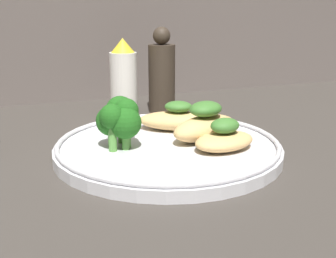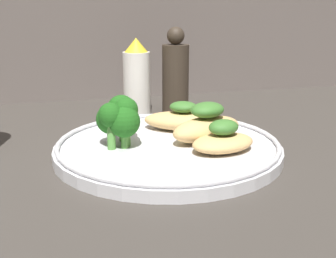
{
  "view_description": "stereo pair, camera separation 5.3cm",
  "coord_description": "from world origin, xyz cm",
  "px_view_note": "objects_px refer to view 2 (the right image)",
  "views": [
    {
      "loc": [
        -18.78,
        -47.35,
        18.16
      ],
      "look_at": [
        0.0,
        0.0,
        3.4
      ],
      "focal_mm": 45.0,
      "sensor_mm": 36.0,
      "label": 1
    },
    {
      "loc": [
        -13.76,
        -49.04,
        18.16
      ],
      "look_at": [
        0.0,
        0.0,
        3.4
      ],
      "focal_mm": 45.0,
      "sensor_mm": 36.0,
      "label": 2
    }
  ],
  "objects_px": {
    "plate": "(168,147)",
    "broccoli_bunch": "(119,117)",
    "sauce_bottle": "(137,78)",
    "pepper_grinder": "(175,75)"
  },
  "relations": [
    {
      "from": "broccoli_bunch",
      "to": "sauce_bottle",
      "type": "bearing_deg",
      "value": 72.75
    },
    {
      "from": "plate",
      "to": "pepper_grinder",
      "type": "distance_m",
      "value": 0.24
    },
    {
      "from": "plate",
      "to": "pepper_grinder",
      "type": "height_order",
      "value": "pepper_grinder"
    },
    {
      "from": "plate",
      "to": "broccoli_bunch",
      "type": "height_order",
      "value": "broccoli_bunch"
    },
    {
      "from": "pepper_grinder",
      "to": "sauce_bottle",
      "type": "bearing_deg",
      "value": 180.0
    },
    {
      "from": "plate",
      "to": "broccoli_bunch",
      "type": "bearing_deg",
      "value": 170.93
    },
    {
      "from": "pepper_grinder",
      "to": "plate",
      "type": "bearing_deg",
      "value": -108.93
    },
    {
      "from": "sauce_bottle",
      "to": "pepper_grinder",
      "type": "height_order",
      "value": "pepper_grinder"
    },
    {
      "from": "plate",
      "to": "sauce_bottle",
      "type": "xyz_separation_m",
      "value": [
        0.01,
        0.22,
        0.05
      ]
    },
    {
      "from": "plate",
      "to": "broccoli_bunch",
      "type": "xyz_separation_m",
      "value": [
        -0.06,
        0.01,
        0.04
      ]
    }
  ]
}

